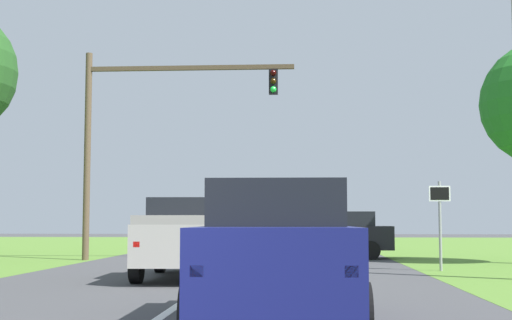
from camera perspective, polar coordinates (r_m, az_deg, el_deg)
The scene contains 6 objects.
ground_plane at distance 16.91m, azimuth -3.55°, elevation -9.59°, with size 120.00×120.00×0.00m, color #424244.
red_suv_near at distance 9.96m, azimuth 1.69°, elevation -7.09°, with size 2.23×4.91×1.93m.
pickup_truck_lead at distance 18.16m, azimuth -5.17°, elevation -6.06°, with size 2.50×5.66×1.96m.
traffic_light at distance 26.64m, azimuth -8.94°, elevation 3.01°, with size 7.65×0.40×7.56m.
keep_moving_sign at distance 21.20m, azimuth 14.28°, elevation -4.10°, with size 0.60×0.09×2.53m.
crossing_suv_far at distance 27.47m, azimuth 6.09°, elevation -5.79°, with size 4.53×2.14×1.75m.
Camera 1 is at (2.06, -6.27, 1.42)m, focal length 50.82 mm.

